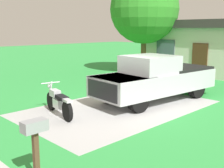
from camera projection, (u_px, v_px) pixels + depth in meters
ground_plane at (119, 108)px, 10.79m from camera, size 80.00×80.00×0.00m
driveway_pad at (119, 108)px, 10.79m from camera, size 4.49×7.34×0.01m
motorcycle at (58, 102)px, 9.80m from camera, size 2.18×0.85×1.09m
pickup_truck at (157, 78)px, 11.79m from camera, size 2.53×5.78×1.90m
mailbox at (35, 134)px, 5.40m from camera, size 0.26×0.48×1.26m
shade_tree at (144, 9)px, 18.63m from camera, size 4.51×4.51×6.46m
neighbor_house at (219, 47)px, 18.84m from camera, size 9.60×5.60×3.50m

